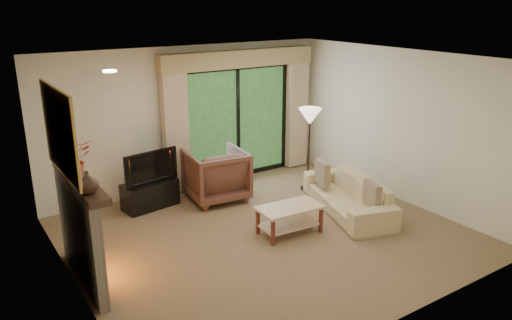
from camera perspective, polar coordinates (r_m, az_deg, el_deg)
floor at (r=7.56m, az=1.27°, el=-8.55°), size 5.50×5.50×0.00m
ceiling at (r=6.81m, az=1.42°, el=11.43°), size 5.50×5.50×0.00m
wall_back at (r=9.17m, az=-7.65°, el=4.74°), size 5.00×0.00×5.00m
wall_front at (r=5.35m, az=16.91°, el=-5.70°), size 5.00×0.00×5.00m
wall_left at (r=6.03m, az=-20.70°, el=-3.40°), size 0.00×5.00×5.00m
wall_right at (r=8.88m, az=16.09°, el=3.76°), size 0.00×5.00×5.00m
fireplace at (r=6.46m, az=-19.48°, el=-7.73°), size 0.24×1.70×1.37m
mirror at (r=6.03m, az=-21.50°, el=3.03°), size 0.07×1.45×1.02m
sliding_door at (r=9.64m, az=-2.12°, el=4.31°), size 2.26×0.10×2.16m
curtain_left at (r=8.91m, az=-9.19°, el=3.61°), size 0.45×0.18×2.35m
curtain_right at (r=10.28m, az=4.66°, el=5.71°), size 0.45×0.18×2.35m
cornice at (r=9.35m, az=-1.91°, el=11.49°), size 3.20×0.24×0.32m
media_console at (r=8.61m, az=-12.00°, el=-3.88°), size 0.97×0.55×0.46m
tv at (r=8.43m, az=-12.22°, el=-0.68°), size 0.97×0.27×0.55m
armchair at (r=8.71m, az=-4.59°, el=-1.68°), size 1.07×1.10×0.90m
sofa at (r=8.37m, az=10.47°, el=-3.93°), size 1.37×2.17×0.59m
pillow_near at (r=7.87m, az=13.12°, el=-3.89°), size 0.22×0.41×0.40m
pillow_far at (r=8.65m, az=7.56°, el=-1.51°), size 0.24×0.44×0.42m
coffee_table at (r=7.54m, az=3.83°, el=-6.83°), size 0.99×0.59×0.43m
floor_lamp at (r=9.09m, az=6.05°, el=1.19°), size 0.47×0.47×1.53m
vase at (r=5.67m, az=-18.70°, el=-2.42°), size 0.27×0.27×0.25m
branches at (r=6.14m, az=-20.17°, el=0.01°), size 0.51×0.48×0.46m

